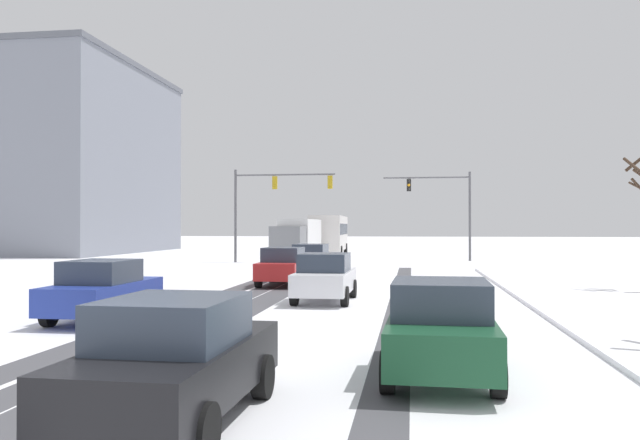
% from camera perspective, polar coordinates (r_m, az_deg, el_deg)
% --- Properties ---
extents(wheel_track_left_lane, '(0.72, 34.73, 0.01)m').
position_cam_1_polar(wheel_track_left_lane, '(21.83, 7.16, -7.18)').
color(wheel_track_left_lane, '#4C4C51').
rests_on(wheel_track_left_lane, ground).
extents(wheel_track_right_lane, '(1.07, 34.73, 0.01)m').
position_cam_1_polar(wheel_track_right_lane, '(22.38, -4.62, -7.02)').
color(wheel_track_right_lane, '#4C4C51').
rests_on(wheel_track_right_lane, ground).
extents(wheel_track_center, '(0.89, 34.73, 0.01)m').
position_cam_1_polar(wheel_track_center, '(22.89, -9.48, -6.87)').
color(wheel_track_center, '#4C4C51').
rests_on(wheel_track_center, ground).
extents(wheel_track_oncoming, '(0.77, 34.73, 0.01)m').
position_cam_1_polar(wheel_track_oncoming, '(22.61, -7.04, -6.95)').
color(wheel_track_oncoming, '#4C4C51').
rests_on(wheel_track_oncoming, ground).
extents(sidewalk_kerb_right, '(4.00, 34.73, 0.12)m').
position_cam_1_polar(sidewalk_kerb_right, '(21.02, 23.78, -7.25)').
color(sidewalk_kerb_right, white).
rests_on(sidewalk_kerb_right, ground).
extents(traffic_signal_far_left, '(7.16, 0.42, 6.50)m').
position_cam_1_polar(traffic_signal_far_left, '(44.59, -4.46, 2.23)').
color(traffic_signal_far_left, '#56565B').
rests_on(traffic_signal_far_left, ground).
extents(traffic_signal_far_right, '(6.37, 0.38, 6.50)m').
position_cam_1_polar(traffic_signal_far_right, '(47.55, 11.13, 1.77)').
color(traffic_signal_far_right, '#56565B').
rests_on(traffic_signal_far_right, ground).
extents(car_silver_lead, '(1.92, 4.15, 1.62)m').
position_cam_1_polar(car_silver_lead, '(32.53, -0.81, -3.57)').
color(car_silver_lead, '#B7BABF').
rests_on(car_silver_lead, ground).
extents(car_red_second, '(1.84, 4.10, 1.62)m').
position_cam_1_polar(car_red_second, '(27.38, -3.26, -4.13)').
color(car_red_second, red).
rests_on(car_red_second, ground).
extents(car_white_third, '(1.87, 4.12, 1.62)m').
position_cam_1_polar(car_white_third, '(21.44, 0.45, -5.13)').
color(car_white_third, silver).
rests_on(car_white_third, ground).
extents(car_blue_fourth, '(1.84, 4.10, 1.62)m').
position_cam_1_polar(car_blue_fourth, '(18.15, -18.83, -5.93)').
color(car_blue_fourth, '#233899').
rests_on(car_blue_fourth, ground).
extents(car_dark_green_fifth, '(1.91, 4.14, 1.62)m').
position_cam_1_polar(car_dark_green_fifth, '(11.05, 10.70, -9.44)').
color(car_dark_green_fifth, '#194C2D').
rests_on(car_dark_green_fifth, ground).
extents(car_black_sixth, '(1.91, 4.14, 1.62)m').
position_cam_1_polar(car_black_sixth, '(8.59, -12.74, -12.03)').
color(car_black_sixth, black).
rests_on(car_black_sixth, ground).
extents(bus_oncoming, '(3.04, 11.10, 3.38)m').
position_cam_1_polar(bus_oncoming, '(54.79, 0.85, -1.11)').
color(bus_oncoming, silver).
rests_on(bus_oncoming, ground).
extents(box_truck_delivery, '(2.53, 7.48, 3.02)m').
position_cam_1_polar(box_truck_delivery, '(45.45, -2.05, -1.68)').
color(box_truck_delivery, slate).
rests_on(box_truck_delivery, ground).
extents(office_building_far_left_block, '(24.93, 22.26, 17.92)m').
position_cam_1_polar(office_building_far_left_block, '(69.28, -25.19, 4.83)').
color(office_building_far_left_block, gray).
rests_on(office_building_far_left_block, ground).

